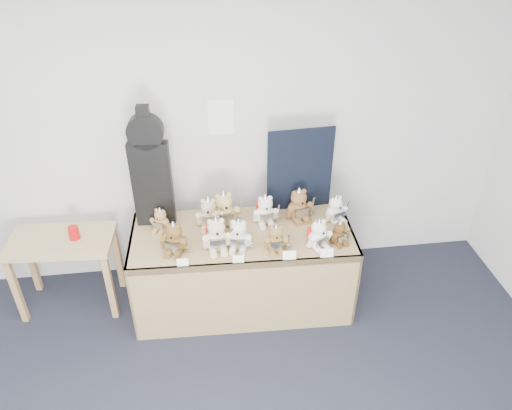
{
  "coord_description": "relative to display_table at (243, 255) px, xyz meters",
  "views": [
    {
      "loc": [
        0.35,
        -1.21,
        3.12
      ],
      "look_at": [
        0.75,
        1.84,
        1.06
      ],
      "focal_mm": 35.0,
      "sensor_mm": 36.0,
      "label": 1
    }
  ],
  "objects": [
    {
      "name": "entry_card_c",
      "position": [
        0.31,
        -0.29,
        0.2
      ],
      "size": [
        0.1,
        0.02,
        0.07
      ],
      "primitive_type": "cube",
      "rotation": [
        -0.24,
        0.0,
        -0.04
      ],
      "color": "white",
      "rests_on": "display_table"
    },
    {
      "name": "teddy_front_end",
      "position": [
        0.73,
        -0.14,
        0.24
      ],
      "size": [
        0.18,
        0.16,
        0.21
      ],
      "rotation": [
        0.0,
        0.0,
        0.29
      ],
      "color": "#54391C",
      "rests_on": "display_table"
    },
    {
      "name": "entry_card_b",
      "position": [
        -0.06,
        -0.28,
        0.19
      ],
      "size": [
        0.08,
        0.02,
        0.06
      ],
      "primitive_type": "cube",
      "rotation": [
        -0.24,
        0.0,
        -0.04
      ],
      "color": "white",
      "rests_on": "display_table"
    },
    {
      "name": "teddy_front_far_left",
      "position": [
        -0.52,
        -0.08,
        0.27
      ],
      "size": [
        0.23,
        0.22,
        0.28
      ],
      "rotation": [
        0.0,
        0.0,
        -0.28
      ],
      "color": "brown",
      "rests_on": "display_table"
    },
    {
      "name": "teddy_back_left",
      "position": [
        -0.25,
        0.21,
        0.28
      ],
      "size": [
        0.24,
        0.2,
        0.29
      ],
      "rotation": [
        0.0,
        0.0,
        -0.11
      ],
      "color": "tan",
      "rests_on": "display_table"
    },
    {
      "name": "teddy_front_left",
      "position": [
        -0.21,
        -0.09,
        0.28
      ],
      "size": [
        0.25,
        0.21,
        0.31
      ],
      "rotation": [
        0.0,
        0.0,
        0.05
      ],
      "color": "beige",
      "rests_on": "display_table"
    },
    {
      "name": "entry_card_d",
      "position": [
        0.59,
        -0.3,
        0.2
      ],
      "size": [
        0.1,
        0.02,
        0.07
      ],
      "primitive_type": "cube",
      "rotation": [
        -0.24,
        0.0,
        -0.04
      ],
      "color": "white",
      "rests_on": "display_table"
    },
    {
      "name": "teddy_back_right",
      "position": [
        0.48,
        0.22,
        0.28
      ],
      "size": [
        0.26,
        0.23,
        0.31
      ],
      "rotation": [
        0.0,
        0.0,
        0.24
      ],
      "color": "brown",
      "rests_on": "display_table"
    },
    {
      "name": "side_table",
      "position": [
        -1.44,
        0.25,
        -0.02
      ],
      "size": [
        0.85,
        0.51,
        0.69
      ],
      "rotation": [
        0.0,
        0.0,
        -0.07
      ],
      "color": "tan",
      "rests_on": "floor"
    },
    {
      "name": "red_cup",
      "position": [
        -1.32,
        0.25,
        0.16
      ],
      "size": [
        0.08,
        0.08,
        0.11
      ],
      "primitive_type": "cylinder",
      "color": "#B60C0E",
      "rests_on": "side_table"
    },
    {
      "name": "teddy_front_right",
      "position": [
        0.23,
        -0.16,
        0.26
      ],
      "size": [
        0.2,
        0.17,
        0.25
      ],
      "rotation": [
        0.0,
        0.0,
        -0.05
      ],
      "color": "olive",
      "rests_on": "display_table"
    },
    {
      "name": "teddy_front_far_right",
      "position": [
        0.56,
        -0.16,
        0.26
      ],
      "size": [
        0.22,
        0.21,
        0.27
      ],
      "rotation": [
        0.0,
        0.0,
        0.32
      ],
      "color": "white",
      "rests_on": "display_table"
    },
    {
      "name": "teddy_back_end",
      "position": [
        0.78,
        0.15,
        0.26
      ],
      "size": [
        0.21,
        0.2,
        0.26
      ],
      "rotation": [
        0.0,
        0.0,
        0.42
      ],
      "color": "white",
      "rests_on": "display_table"
    },
    {
      "name": "teddy_front_centre",
      "position": [
        -0.04,
        -0.1,
        0.27
      ],
      "size": [
        0.23,
        0.21,
        0.28
      ],
      "rotation": [
        0.0,
        0.0,
        -0.24
      ],
      "color": "silver",
      "rests_on": "display_table"
    },
    {
      "name": "room_shell",
      "position": [
        -0.1,
        0.63,
        0.91
      ],
      "size": [
        6.0,
        6.0,
        6.0
      ],
      "color": "white",
      "rests_on": "floor"
    },
    {
      "name": "navy_board",
      "position": [
        0.52,
        0.38,
        0.52
      ],
      "size": [
        0.55,
        0.06,
        0.73
      ],
      "primitive_type": "cube",
      "rotation": [
        0.0,
        0.0,
        0.07
      ],
      "color": "black",
      "rests_on": "display_table"
    },
    {
      "name": "guitar_case",
      "position": [
        -0.67,
        0.32,
        0.65
      ],
      "size": [
        0.31,
        0.11,
        1.01
      ],
      "rotation": [
        0.0,
        0.0,
        -0.07
      ],
      "color": "black",
      "rests_on": "display_table"
    },
    {
      "name": "teddy_back_centre_right",
      "position": [
        0.2,
        0.2,
        0.27
      ],
      "size": [
        0.23,
        0.19,
        0.28
      ],
      "rotation": [
        0.0,
        0.0,
        0.03
      ],
      "color": "white",
      "rests_on": "display_table"
    },
    {
      "name": "entry_card_a",
      "position": [
        -0.47,
        -0.26,
        0.19
      ],
      "size": [
        0.08,
        0.02,
        0.06
      ],
      "primitive_type": "cube",
      "rotation": [
        -0.24,
        0.0,
        -0.04
      ],
      "color": "white",
      "rests_on": "display_table"
    },
    {
      "name": "teddy_back_centre_left",
      "position": [
        -0.12,
        0.22,
        0.29
      ],
      "size": [
        0.28,
        0.24,
        0.33
      ],
      "rotation": [
        0.0,
        0.0,
        0.18
      ],
      "color": "tan",
      "rests_on": "display_table"
    },
    {
      "name": "teddy_back_far_left",
      "position": [
        -0.63,
        0.21,
        0.25
      ],
      "size": [
        0.17,
        0.17,
        0.22
      ],
      "rotation": [
        0.0,
        0.0,
        -0.45
      ],
      "color": "#AA804F",
      "rests_on": "display_table"
    },
    {
      "name": "display_table",
      "position": [
        0.0,
        0.0,
        0.0
      ],
      "size": [
        1.79,
        0.8,
        0.74
      ],
      "rotation": [
        0.0,
        0.0,
        -0.04
      ],
      "color": "olive",
      "rests_on": "floor"
    }
  ]
}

